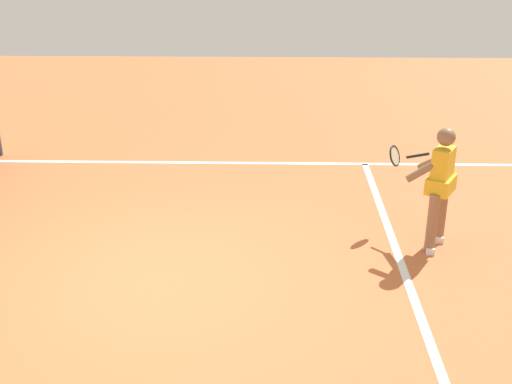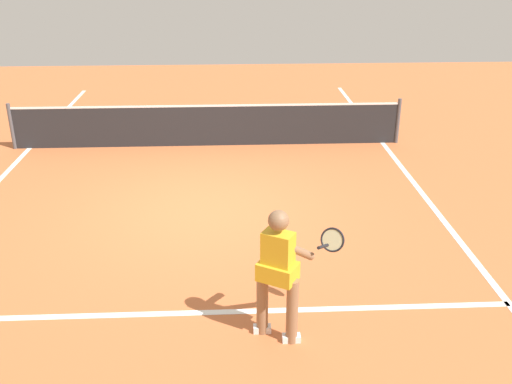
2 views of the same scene
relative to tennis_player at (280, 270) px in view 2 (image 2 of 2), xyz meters
name	(u,v)px [view 2 (image 2 of 2)]	position (x,y,z in m)	size (l,w,h in m)	color
ground_plane	(203,208)	(-0.96, 3.42, -0.85)	(24.62, 24.62, 0.00)	#C66638
service_line_marking	(194,313)	(-0.96, 0.47, -0.84)	(7.63, 0.10, 0.01)	white
sideline_right_marking	(430,203)	(2.86, 3.42, -0.84)	(0.10, 16.94, 0.01)	white
court_net	(208,125)	(-0.96, 6.66, -0.39)	(8.31, 0.08, 0.98)	#4C4C51
tennis_player	(280,270)	(0.00, 0.00, 0.00)	(1.06, 0.80, 1.55)	#8C6647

